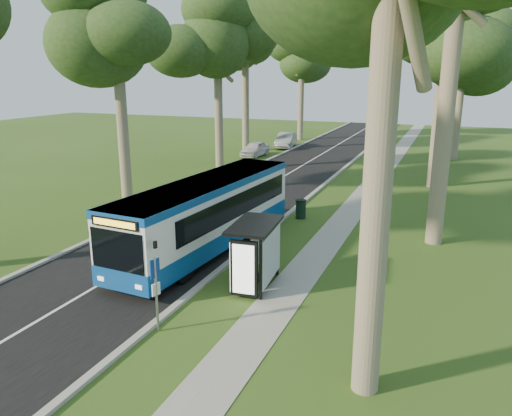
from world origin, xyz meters
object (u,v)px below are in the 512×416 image
(bus_stop_sign, at_px, (156,286))
(bus_shelter, at_px, (254,246))
(bus, at_px, (208,214))
(car_silver, at_px, (286,140))
(car_white, at_px, (255,149))
(litter_bin, at_px, (301,209))

(bus_stop_sign, distance_m, bus_shelter, 4.12)
(bus, relative_size, bus_shelter, 4.09)
(bus_stop_sign, xyz_separation_m, car_silver, (-8.28, 36.83, -0.71))
(bus_stop_sign, distance_m, car_white, 32.01)
(bus, height_order, bus_stop_sign, bus)
(litter_bin, xyz_separation_m, car_silver, (-8.77, 23.84, 0.24))
(litter_bin, distance_m, car_silver, 25.40)
(bus, xyz_separation_m, bus_stop_sign, (1.86, -6.94, -0.11))
(car_silver, bearing_deg, bus, -85.90)
(bus_stop_sign, height_order, car_white, bus_stop_sign)
(bus, distance_m, car_white, 24.84)
(bus_stop_sign, xyz_separation_m, bus_shelter, (1.56, 3.81, 0.17))
(bus_stop_sign, bearing_deg, litter_bin, 106.80)
(bus_shelter, bearing_deg, litter_bin, 91.52)
(litter_bin, bearing_deg, car_silver, 110.19)
(bus, bearing_deg, car_silver, 106.37)
(bus_stop_sign, bearing_deg, car_silver, 121.62)
(bus, bearing_deg, bus_shelter, -38.29)
(bus, bearing_deg, litter_bin, 73.02)
(bus_stop_sign, relative_size, litter_bin, 2.32)
(car_silver, bearing_deg, bus_stop_sign, -85.35)
(bus_shelter, height_order, car_white, bus_shelter)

